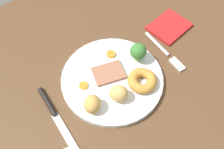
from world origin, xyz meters
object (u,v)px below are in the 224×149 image
object	(u,v)px
roast_potato_right	(92,104)
knife	(54,113)
carrot_coin_front	(111,54)
meat_slice_main	(108,73)
broccoli_floret	(138,52)
yorkshire_pudding	(142,81)
roast_potato_left	(119,93)
dinner_plate	(112,78)
folded_napkin	(169,27)
carrot_coin_back	(84,85)
fork	(165,52)

from	to	relation	value
roast_potato_right	knife	size ratio (longest dim) A/B	0.24
carrot_coin_front	meat_slice_main	bearing A→B (deg)	47.39
meat_slice_main	broccoli_floret	xyz separation A→B (cm)	(-8.97, 0.58, 2.62)
yorkshire_pudding	knife	bearing A→B (deg)	-16.79
roast_potato_left	knife	size ratio (longest dim) A/B	0.24
dinner_plate	folded_napkin	world-z (taller)	dinner_plate
knife	broccoli_floret	bearing A→B (deg)	93.35
dinner_plate	roast_potato_left	world-z (taller)	roast_potato_left
yorkshire_pudding	roast_potato_right	distance (cm)	13.60
roast_potato_right	folded_napkin	bearing A→B (deg)	-164.98
yorkshire_pudding	carrot_coin_front	bearing A→B (deg)	-85.20
carrot_coin_back	meat_slice_main	bearing A→B (deg)	173.04
carrot_coin_back	knife	world-z (taller)	carrot_coin_back
roast_potato_right	carrot_coin_back	size ratio (longest dim) A/B	1.98
folded_napkin	fork	bearing A→B (deg)	40.55
roast_potato_left	carrot_coin_back	xyz separation A→B (cm)	(4.97, -7.63, -1.83)
broccoli_floret	carrot_coin_front	bearing A→B (deg)	-46.78
fork	roast_potato_left	bearing A→B (deg)	-76.32
meat_slice_main	folded_napkin	xyz separation A→B (cm)	(-24.14, -3.33, -1.40)
roast_potato_right	folded_napkin	distance (cm)	33.77
dinner_plate	broccoli_floret	world-z (taller)	broccoli_floret
fork	broccoli_floret	bearing A→B (deg)	-103.78
meat_slice_main	roast_potato_right	distance (cm)	10.06
broccoli_floret	yorkshire_pudding	bearing A→B (deg)	59.17
yorkshire_pudding	roast_potato_left	xyz separation A→B (cm)	(7.00, -0.21, 0.82)
yorkshire_pudding	knife	distance (cm)	22.43
carrot_coin_back	dinner_plate	bearing A→B (deg)	164.67
meat_slice_main	knife	bearing A→B (deg)	1.98
carrot_coin_front	dinner_plate	bearing A→B (deg)	56.09
carrot_coin_back	knife	bearing A→B (deg)	8.44
dinner_plate	carrot_coin_back	xyz separation A→B (cm)	(7.19, -1.97, 0.91)
yorkshire_pudding	carrot_coin_back	bearing A→B (deg)	-33.24
roast_potato_right	roast_potato_left	bearing A→B (deg)	167.80
roast_potato_right	knife	distance (cm)	9.70
carrot_coin_front	carrot_coin_back	bearing A→B (deg)	18.57
dinner_plate	folded_napkin	xyz separation A→B (cm)	(-23.78, -4.46, -0.30)
roast_potato_left	carrot_coin_front	distance (cm)	12.94
meat_slice_main	roast_potato_right	size ratio (longest dim) A/B	1.71
carrot_coin_back	broccoli_floret	size ratio (longest dim) A/B	0.42
dinner_plate	knife	xyz separation A→B (cm)	(16.60, -0.58, -0.25)
meat_slice_main	knife	xyz separation A→B (cm)	(16.24, 0.56, -1.35)
roast_potato_left	broccoli_floret	bearing A→B (deg)	-150.17
roast_potato_right	broccoli_floret	xyz separation A→B (cm)	(-17.32, -4.81, 1.06)
roast_potato_right	fork	xyz separation A→B (cm)	(-25.33, -2.59, -2.97)
meat_slice_main	knife	size ratio (longest dim) A/B	0.41
carrot_coin_front	broccoli_floret	bearing A→B (deg)	133.22
carrot_coin_front	folded_napkin	xyz separation A→B (cm)	(-19.97, 1.20, -1.31)
yorkshire_pudding	knife	size ratio (longest dim) A/B	0.39
dinner_plate	roast_potato_right	distance (cm)	10.05
yorkshire_pudding	roast_potato_left	bearing A→B (deg)	-1.75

